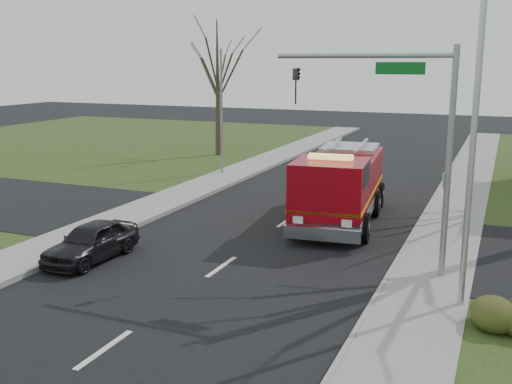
% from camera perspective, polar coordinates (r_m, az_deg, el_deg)
% --- Properties ---
extents(ground, '(120.00, 120.00, 0.00)m').
position_cam_1_polar(ground, '(19.03, -3.31, -7.15)').
color(ground, black).
rests_on(ground, ground).
extents(sidewalk_right, '(2.40, 80.00, 0.15)m').
position_cam_1_polar(sidewalk_right, '(17.35, 15.67, -9.32)').
color(sidewalk_right, gray).
rests_on(sidewalk_right, ground).
extents(sidewalk_left, '(2.40, 80.00, 0.15)m').
position_cam_1_polar(sidewalk_left, '(22.32, -17.80, -4.57)').
color(sidewalk_left, gray).
rests_on(sidewalk_left, ground).
extents(bare_tree_left, '(4.50, 4.50, 9.00)m').
position_cam_1_polar(bare_tree_left, '(40.31, -3.69, 11.22)').
color(bare_tree_left, '#31261D').
rests_on(bare_tree_left, ground).
extents(traffic_signal_mast, '(5.29, 0.18, 6.80)m').
position_cam_1_polar(traffic_signal_mast, '(17.87, 14.00, 6.72)').
color(traffic_signal_mast, gray).
rests_on(traffic_signal_mast, ground).
extents(streetlight_pole, '(1.48, 0.16, 8.40)m').
position_cam_1_polar(streetlight_pole, '(15.71, 19.79, 5.06)').
color(streetlight_pole, '#B7BABF').
rests_on(streetlight_pole, ground).
extents(utility_pole_far, '(0.14, 0.14, 7.00)m').
position_cam_1_polar(utility_pole_far, '(33.63, -3.31, 7.48)').
color(utility_pole_far, gray).
rests_on(utility_pole_far, ground).
extents(fire_engine, '(3.61, 7.96, 3.11)m').
position_cam_1_polar(fire_engine, '(24.09, 8.01, 0.40)').
color(fire_engine, maroon).
rests_on(fire_engine, ground).
extents(parked_car_maroon, '(1.59, 3.73, 1.26)m').
position_cam_1_polar(parked_car_maroon, '(20.20, -15.41, -4.55)').
color(parked_car_maroon, black).
rests_on(parked_car_maroon, ground).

